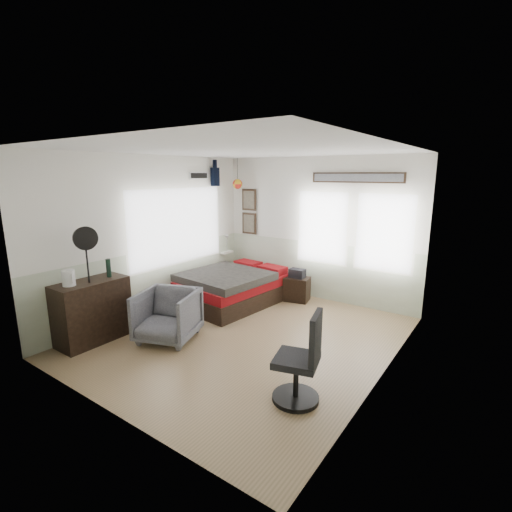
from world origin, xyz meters
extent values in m
cube|color=#8B704D|center=(0.00, 0.00, -0.01)|extent=(4.00, 4.50, 0.01)
cube|color=white|center=(0.00, 2.25, 1.35)|extent=(4.00, 0.02, 2.70)
cube|color=white|center=(0.00, -2.25, 1.35)|extent=(4.00, 0.02, 2.70)
cube|color=white|center=(-2.00, 0.00, 1.35)|extent=(0.02, 4.50, 2.70)
cube|color=white|center=(2.00, 0.00, 1.35)|extent=(0.02, 4.50, 2.70)
cube|color=white|center=(0.00, 0.00, 2.70)|extent=(4.00, 4.50, 0.02)
cube|color=#B7C2A3|center=(0.00, 2.24, 0.55)|extent=(4.00, 0.01, 1.10)
cube|color=#B7C2A3|center=(-1.99, 0.00, 0.55)|extent=(0.01, 4.50, 1.10)
cube|color=#B7C2A3|center=(1.99, 0.00, 0.55)|extent=(0.01, 4.50, 1.10)
cube|color=silver|center=(-1.96, 0.55, 1.45)|extent=(0.03, 2.20, 1.35)
cube|color=silver|center=(0.15, 2.21, 1.40)|extent=(0.95, 0.03, 1.30)
cube|color=silver|center=(1.30, 2.21, 1.40)|extent=(0.95, 0.03, 1.30)
cube|color=#312112|center=(-1.55, 2.21, 1.35)|extent=(0.35, 0.03, 0.45)
cube|color=#312112|center=(-1.55, 2.21, 1.85)|extent=(0.35, 0.03, 0.45)
cube|color=#7F7259|center=(-1.55, 2.20, 1.35)|extent=(0.27, 0.01, 0.37)
cube|color=#7F7259|center=(-1.55, 2.20, 1.85)|extent=(0.27, 0.01, 0.37)
cube|color=#312112|center=(0.75, 2.21, 2.32)|extent=(1.65, 0.03, 0.18)
cube|color=gray|center=(0.75, 2.20, 2.32)|extent=(1.58, 0.01, 0.13)
cube|color=white|center=(-1.97, 1.15, 2.35)|extent=(0.02, 0.48, 0.14)
sphere|color=red|center=(-1.65, 1.95, 2.18)|extent=(0.20, 0.20, 0.20)
cube|color=black|center=(-1.09, 1.07, 0.15)|extent=(1.54, 2.05, 0.31)
cube|color=maroon|center=(-1.09, 1.07, 0.39)|extent=(1.49, 2.01, 0.17)
cube|color=#423F38|center=(-1.09, 0.85, 0.55)|extent=(1.54, 1.51, 0.13)
cube|color=maroon|center=(-1.41, 1.84, 0.55)|extent=(0.56, 0.38, 0.13)
cube|color=maroon|center=(-0.77, 1.84, 0.55)|extent=(0.56, 0.38, 0.13)
cube|color=black|center=(-1.74, -1.37, 0.45)|extent=(0.48, 1.00, 0.90)
imported|color=slate|center=(-0.88, -0.73, 0.37)|extent=(1.03, 1.04, 0.74)
cube|color=black|center=(-0.17, 1.86, 0.23)|extent=(0.52, 0.45, 0.45)
cylinder|color=black|center=(1.39, -0.98, 0.02)|extent=(0.50, 0.50, 0.05)
cylinder|color=black|center=(1.39, -0.98, 0.24)|extent=(0.06, 0.06, 0.39)
cube|color=#282829|center=(1.39, -0.98, 0.47)|extent=(0.55, 0.55, 0.08)
cube|color=#282829|center=(1.57, -0.93, 0.76)|extent=(0.16, 0.41, 0.50)
cylinder|color=silver|center=(-1.75, -1.65, 1.01)|extent=(0.17, 0.17, 0.22)
cube|color=silver|center=(-1.65, -1.65, 1.02)|extent=(0.02, 0.02, 0.13)
cylinder|color=black|center=(-1.70, -1.08, 1.04)|extent=(0.07, 0.07, 0.27)
cylinder|color=black|center=(-1.67, -1.42, 1.21)|extent=(0.02, 0.02, 0.61)
cylinder|color=black|center=(-1.67, -1.42, 1.53)|extent=(0.14, 0.31, 0.31)
cylinder|color=black|center=(-1.63, -1.42, 1.53)|extent=(0.11, 0.32, 0.33)
cube|color=black|center=(-0.17, 1.86, 0.54)|extent=(0.29, 0.20, 0.17)
camera|label=1|loc=(3.09, -4.14, 2.38)|focal=26.00mm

